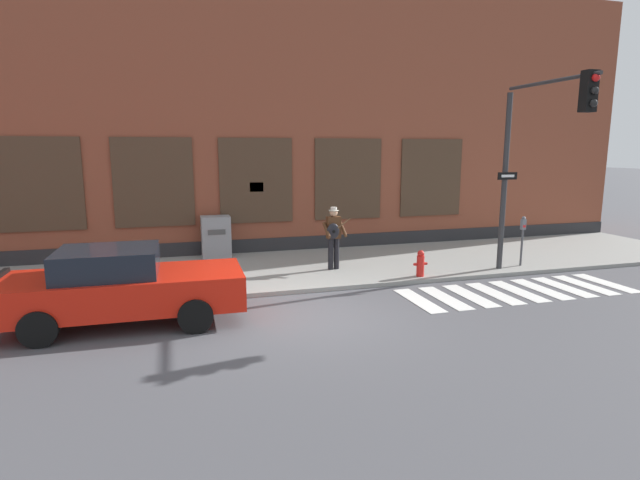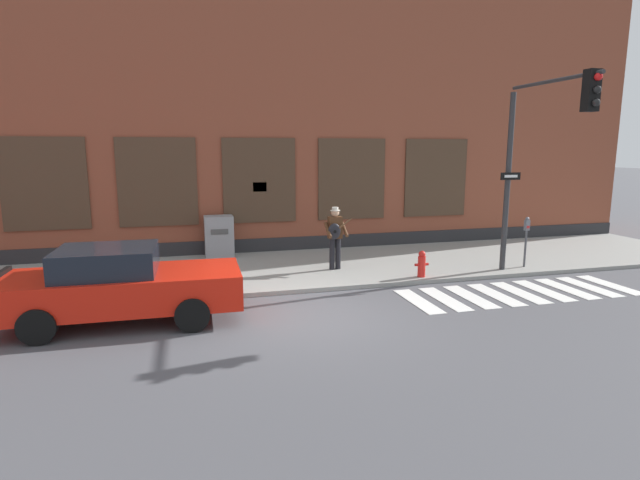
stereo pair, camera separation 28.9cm
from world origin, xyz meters
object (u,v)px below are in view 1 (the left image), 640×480
(busker, at_px, (334,234))
(traffic_light, at_px, (536,143))
(fire_hydrant, at_px, (420,263))
(parking_meter, at_px, (523,233))
(red_car, at_px, (121,286))
(utility_box, at_px, (216,237))

(busker, bearing_deg, traffic_light, -27.60)
(traffic_light, distance_m, fire_hydrant, 4.15)
(busker, xyz_separation_m, traffic_light, (4.52, -2.37, 2.47))
(parking_meter, bearing_deg, red_car, -171.14)
(busker, bearing_deg, fire_hydrant, -35.34)
(red_car, xyz_separation_m, traffic_light, (9.82, 0.39, 2.81))
(fire_hydrant, bearing_deg, utility_box, 141.45)
(fire_hydrant, bearing_deg, busker, 144.66)
(red_car, xyz_separation_m, parking_meter, (10.63, 1.66, 0.29))
(busker, xyz_separation_m, fire_hydrant, (1.96, -1.39, -0.65))
(red_car, bearing_deg, busker, 27.49)
(parking_meter, xyz_separation_m, fire_hydrant, (-3.37, -0.29, -0.60))
(busker, height_order, parking_meter, busker)
(traffic_light, xyz_separation_m, parking_meter, (0.81, 1.27, -2.52))
(utility_box, bearing_deg, fire_hydrant, -38.55)
(traffic_light, bearing_deg, red_car, -177.73)
(busker, height_order, utility_box, busker)
(parking_meter, height_order, fire_hydrant, parking_meter)
(red_car, relative_size, busker, 2.65)
(red_car, xyz_separation_m, busker, (5.29, 2.75, 0.34))
(red_car, bearing_deg, utility_box, 66.70)
(red_car, bearing_deg, traffic_light, 2.27)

